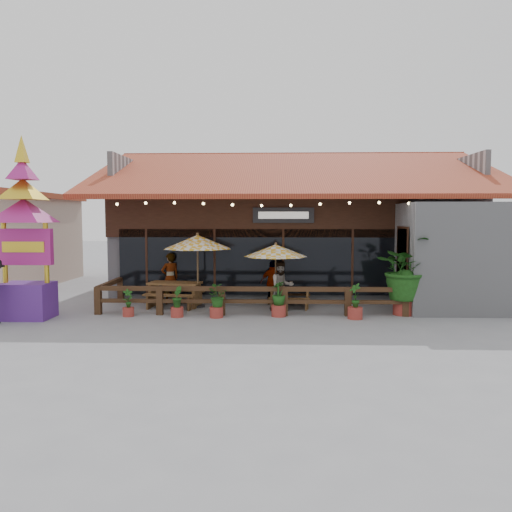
{
  "coord_description": "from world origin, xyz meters",
  "views": [
    {
      "loc": [
        -0.9,
        -16.2,
        3.11
      ],
      "look_at": [
        -1.48,
        1.5,
        1.75
      ],
      "focal_mm": 35.0,
      "sensor_mm": 36.0,
      "label": 1
    }
  ],
  "objects_px": {
    "umbrella_right": "(276,251)",
    "thai_sign_tower": "(24,215)",
    "picnic_table_left": "(175,290)",
    "tropical_plant": "(405,270)",
    "picnic_table_right": "(290,295)",
    "umbrella_left": "(198,242)"
  },
  "relations": [
    {
      "from": "picnic_table_left",
      "to": "thai_sign_tower",
      "type": "bearing_deg",
      "value": -152.29
    },
    {
      "from": "picnic_table_left",
      "to": "umbrella_right",
      "type": "bearing_deg",
      "value": -5.75
    },
    {
      "from": "umbrella_left",
      "to": "picnic_table_right",
      "type": "height_order",
      "value": "umbrella_left"
    },
    {
      "from": "umbrella_left",
      "to": "picnic_table_right",
      "type": "distance_m",
      "value": 3.68
    },
    {
      "from": "thai_sign_tower",
      "to": "tropical_plant",
      "type": "xyz_separation_m",
      "value": [
        11.79,
        0.97,
        -1.74
      ]
    },
    {
      "from": "umbrella_right",
      "to": "thai_sign_tower",
      "type": "distance_m",
      "value": 7.99
    },
    {
      "from": "umbrella_right",
      "to": "picnic_table_right",
      "type": "relative_size",
      "value": 1.53
    },
    {
      "from": "umbrella_right",
      "to": "thai_sign_tower",
      "type": "bearing_deg",
      "value": -166.56
    },
    {
      "from": "picnic_table_right",
      "to": "thai_sign_tower",
      "type": "xyz_separation_m",
      "value": [
        -8.18,
        -2.14,
        2.73
      ]
    },
    {
      "from": "umbrella_right",
      "to": "tropical_plant",
      "type": "distance_m",
      "value": 4.24
    },
    {
      "from": "umbrella_right",
      "to": "thai_sign_tower",
      "type": "height_order",
      "value": "thai_sign_tower"
    },
    {
      "from": "umbrella_left",
      "to": "umbrella_right",
      "type": "xyz_separation_m",
      "value": [
        2.7,
        -0.32,
        -0.27
      ]
    },
    {
      "from": "picnic_table_right",
      "to": "thai_sign_tower",
      "type": "bearing_deg",
      "value": -165.33
    },
    {
      "from": "umbrella_left",
      "to": "umbrella_right",
      "type": "height_order",
      "value": "umbrella_left"
    },
    {
      "from": "thai_sign_tower",
      "to": "tropical_plant",
      "type": "bearing_deg",
      "value": 4.71
    },
    {
      "from": "picnic_table_right",
      "to": "picnic_table_left",
      "type": "bearing_deg",
      "value": 179.32
    },
    {
      "from": "umbrella_left",
      "to": "tropical_plant",
      "type": "xyz_separation_m",
      "value": [
        6.81,
        -1.18,
        -0.83
      ]
    },
    {
      "from": "picnic_table_left",
      "to": "thai_sign_tower",
      "type": "xyz_separation_m",
      "value": [
        -4.17,
        -2.19,
        2.6
      ]
    },
    {
      "from": "umbrella_right",
      "to": "picnic_table_left",
      "type": "relative_size",
      "value": 1.14
    },
    {
      "from": "umbrella_left",
      "to": "picnic_table_left",
      "type": "height_order",
      "value": "umbrella_left"
    },
    {
      "from": "picnic_table_left",
      "to": "tropical_plant",
      "type": "height_order",
      "value": "tropical_plant"
    },
    {
      "from": "umbrella_right",
      "to": "picnic_table_left",
      "type": "distance_m",
      "value": 3.8
    }
  ]
}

